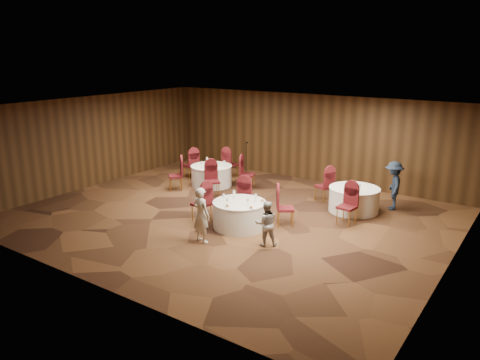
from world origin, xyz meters
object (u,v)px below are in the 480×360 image
Objects in this scene: woman_a at (201,215)px; man_c at (393,186)px; table_left at (212,175)px; mic_stand at (246,169)px; table_right at (354,199)px; woman_b at (266,224)px; table_main at (239,214)px.

woman_a is 0.96× the size of man_c.
mic_stand is (0.62, 1.31, 0.04)m from table_left.
table_right is at bearing 2.58° from table_left.
woman_b reaches higher than table_right.
mic_stand is 6.14m from woman_b.
table_main is at bearing -58.31° from mic_stand.
mic_stand is (-4.65, 1.07, 0.04)m from table_right.
table_right is 1.30× the size of woman_b.
table_main is 1.44m from woman_a.
table_left is 5.28m from table_right.
man_c is (5.55, -0.23, 0.34)m from mic_stand.
table_main is 0.97× the size of table_right.
woman_a reaches higher than table_left.
table_left is (-3.19, 2.84, 0.00)m from table_main.
table_main is at bearing -41.71° from table_left.
table_left is at bearing -115.47° from mic_stand.
woman_a is 1.65m from woman_b.
woman_a is (2.96, -4.22, 0.35)m from table_left.
woman_a is at bearing -54.91° from table_left.
table_main is 4.95m from man_c.
man_c is at bearing 43.34° from table_right.
table_left is 6.28m from man_c.
table_right is 3.83m from woman_b.
man_c is (0.90, 0.85, 0.38)m from table_right.
woman_b is (4.44, -3.49, 0.21)m from table_left.
woman_a is (-0.23, -1.38, 0.35)m from table_main.
woman_a is 1.24× the size of woman_b.
table_main is 1.42m from woman_b.
woman_b is (1.47, 0.73, -0.14)m from woman_a.
table_main is at bearing -65.85° from woman_b.
man_c reaches higher than mic_stand.
woman_b is (3.81, -4.80, 0.17)m from mic_stand.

